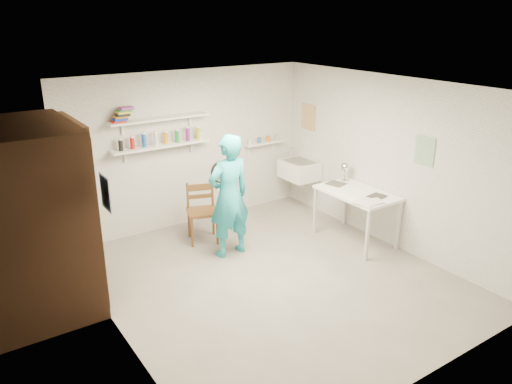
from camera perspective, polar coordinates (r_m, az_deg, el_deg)
floor at (r=6.43m, az=2.02°, el=-9.93°), size 4.00×4.50×0.02m
ceiling at (r=5.64m, az=2.32°, el=11.94°), size 4.00×4.50×0.02m
wall_back at (r=7.78m, az=-7.70°, el=4.91°), size 4.00×0.02×2.40m
wall_front at (r=4.46m, az=19.66°, el=-7.87°), size 4.00×0.02×2.40m
wall_left at (r=5.09m, az=-16.52°, el=-3.99°), size 0.02×4.50×2.40m
wall_right at (r=7.24m, az=15.16°, el=3.25°), size 0.02×4.50×2.40m
doorway_recess at (r=6.11m, az=-19.26°, el=-2.27°), size 0.02×0.90×2.00m
corridor_box at (r=5.98m, az=-25.84°, el=-3.16°), size 1.40×1.50×2.10m
door_lintel at (r=5.82m, az=-20.24°, el=7.39°), size 0.06×1.05×0.10m
door_jamb_near at (r=5.66m, az=-17.69°, el=-3.84°), size 0.06×0.10×2.00m
door_jamb_far at (r=6.57m, az=-20.27°, el=-0.85°), size 0.06×0.10×2.00m
shelf_lower at (r=7.43m, az=-10.76°, el=5.22°), size 1.50×0.22×0.03m
shelf_upper at (r=7.34m, az=-10.96°, el=8.24°), size 1.50×0.22×0.03m
ledge_shelf at (r=8.39m, az=0.90°, el=5.63°), size 0.70×0.14×0.03m
poster_left at (r=5.01m, az=-16.85°, el=-0.08°), size 0.01×0.28×0.36m
poster_right_a at (r=8.39m, az=6.00°, el=8.53°), size 0.01×0.34×0.42m
poster_right_b at (r=6.82m, az=18.71°, el=4.49°), size 0.01×0.30×0.38m
belfast_sink at (r=8.38m, az=4.97°, el=2.54°), size 0.48×0.60×0.30m
man at (r=6.71m, az=-3.10°, el=-0.48°), size 0.64×0.43×1.71m
wall_clock at (r=6.80m, az=-4.04°, el=2.32°), size 0.31×0.05×0.31m
wooden_chair at (r=7.28m, az=-6.14°, el=-2.27°), size 0.54×0.53×0.91m
work_table at (r=7.40m, az=11.29°, el=-2.77°), size 0.69×1.15×0.77m
desk_lamp at (r=7.63m, az=10.18°, el=2.84°), size 0.14×0.14×0.14m
spray_cans at (r=7.41m, az=-10.81°, el=5.96°), size 1.29×0.06×0.17m
book_stack at (r=7.13m, az=-15.03°, el=8.51°), size 0.30×0.14×0.20m
ledge_pots at (r=8.38m, az=0.90°, el=6.02°), size 0.48×0.07×0.09m
papers at (r=7.26m, az=11.50°, el=0.11°), size 0.30×0.22×0.02m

